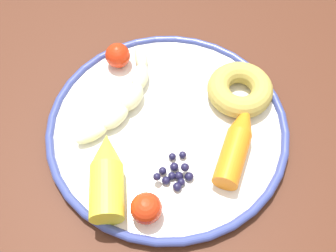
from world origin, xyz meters
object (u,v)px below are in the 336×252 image
at_px(banana, 126,96).
at_px(donut, 240,90).
at_px(tomato_mid, 118,55).
at_px(tomato_near, 146,208).
at_px(plate, 168,127).
at_px(blueberry_pile, 175,173).
at_px(dining_table, 179,139).
at_px(carrot_orange, 237,142).
at_px(carrot_yellow, 107,175).

xyz_separation_m(banana, donut, (-0.14, -0.08, 0.00)).
bearing_deg(donut, tomato_mid, 8.23).
distance_m(banana, donut, 0.17).
distance_m(donut, tomato_near, 0.23).
height_order(plate, donut, donut).
xyz_separation_m(plate, blueberry_pile, (-0.04, 0.06, 0.01)).
xyz_separation_m(dining_table, plate, (-0.00, 0.04, 0.10)).
relative_size(plate, carrot_orange, 2.57).
distance_m(plate, carrot_orange, 0.10).
bearing_deg(tomato_mid, tomato_near, 128.86).
relative_size(carrot_yellow, tomato_near, 3.12).
bearing_deg(donut, carrot_yellow, 64.38).
height_order(blueberry_pile, tomato_near, tomato_near).
relative_size(banana, donut, 2.11).
bearing_deg(carrot_yellow, plate, -104.91).
relative_size(carrot_yellow, tomato_mid, 3.22).
distance_m(banana, tomato_mid, 0.07).
bearing_deg(carrot_orange, donut, -70.52).
xyz_separation_m(carrot_orange, tomato_near, (0.06, 0.14, 0.00)).
xyz_separation_m(banana, carrot_yellow, (-0.04, 0.13, 0.01)).
xyz_separation_m(carrot_orange, donut, (0.03, -0.08, -0.00)).
bearing_deg(banana, tomato_mid, -49.63).
height_order(tomato_near, tomato_mid, tomato_near).
xyz_separation_m(dining_table, tomato_near, (-0.04, 0.17, 0.12)).
xyz_separation_m(donut, tomato_near, (0.03, 0.22, 0.00)).
height_order(carrot_yellow, tomato_mid, carrot_yellow).
bearing_deg(donut, tomato_near, 81.41).
xyz_separation_m(blueberry_pile, tomato_mid, (0.17, -0.13, 0.01)).
relative_size(dining_table, carrot_yellow, 9.60).
height_order(dining_table, tomato_near, tomato_near).
relative_size(carrot_orange, carrot_yellow, 1.09).
height_order(carrot_orange, tomato_mid, tomato_mid).
height_order(blueberry_pile, tomato_mid, tomato_mid).
bearing_deg(tomato_mid, carrot_orange, 165.70).
bearing_deg(tomato_near, donut, -98.59).
height_order(dining_table, carrot_yellow, carrot_yellow).
bearing_deg(plate, donut, -126.20).
bearing_deg(dining_table, tomato_near, 102.26).
relative_size(banana, tomato_near, 5.14).
distance_m(dining_table, donut, 0.15).
bearing_deg(carrot_orange, carrot_yellow, 43.74).
bearing_deg(carrot_yellow, donut, -115.62).
height_order(carrot_orange, carrot_yellow, carrot_yellow).
bearing_deg(tomato_near, banana, -51.77).
height_order(donut, blueberry_pile, donut).
relative_size(dining_table, tomato_near, 29.99).
height_order(plate, banana, banana).
relative_size(dining_table, banana, 5.84).
height_order(dining_table, blueberry_pile, blueberry_pile).
height_order(donut, tomato_mid, tomato_mid).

